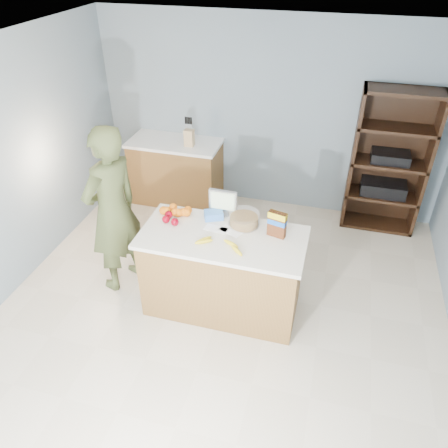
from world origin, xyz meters
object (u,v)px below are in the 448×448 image
(shelving_unit, at_px, (388,164))
(counter_peninsula, at_px, (223,275))
(person, at_px, (113,211))
(tv, at_px, (223,202))
(cereal_box, at_px, (277,223))

(shelving_unit, bearing_deg, counter_peninsula, -127.11)
(counter_peninsula, height_order, person, person)
(shelving_unit, relative_size, person, 0.99)
(counter_peninsula, height_order, tv, tv)
(shelving_unit, bearing_deg, cereal_box, -119.16)
(person, xyz_separation_m, cereal_box, (1.66, 0.04, 0.14))
(counter_peninsula, height_order, cereal_box, cereal_box)
(shelving_unit, relative_size, cereal_box, 7.02)
(shelving_unit, distance_m, cereal_box, 2.20)
(shelving_unit, xyz_separation_m, tv, (-1.64, -1.71, 0.19))
(person, bearing_deg, cereal_box, 111.65)
(counter_peninsula, distance_m, person, 1.28)
(person, distance_m, tv, 1.12)
(person, relative_size, cereal_box, 7.10)
(shelving_unit, height_order, person, person)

